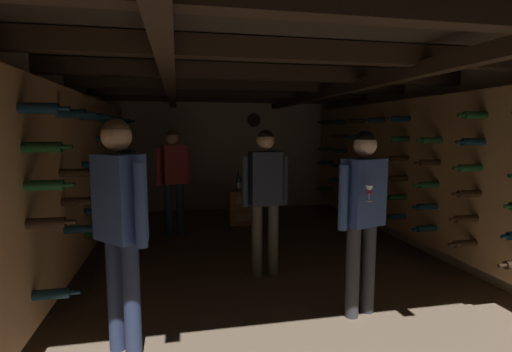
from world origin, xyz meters
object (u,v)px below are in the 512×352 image
person_guest_far_left (174,173)px  person_guest_near_left (120,214)px  person_host_center (265,189)px  person_guest_near_right (363,206)px  wine_crate_stack (243,207)px  display_bottle (238,183)px

person_guest_far_left → person_guest_near_left: 3.15m
person_host_center → person_guest_far_left: 2.13m
person_host_center → person_guest_near_left: person_guest_near_left is taller
person_guest_near_right → person_guest_near_left: size_ratio=0.95×
wine_crate_stack → person_guest_near_right: bearing=-82.5°
wine_crate_stack → person_guest_near_left: person_guest_near_left is taller
wine_crate_stack → person_guest_near_right: person_guest_near_right is taller
person_guest_near_left → wine_crate_stack: bearing=67.5°
person_guest_near_right → person_guest_near_left: bearing=-174.2°
person_host_center → person_guest_near_left: size_ratio=0.96×
person_host_center → person_guest_near_right: size_ratio=1.01×
person_guest_far_left → person_guest_near_right: person_guest_far_left is taller
wine_crate_stack → person_guest_far_left: 1.48m
wine_crate_stack → person_guest_near_left: size_ratio=0.35×
person_guest_far_left → person_guest_near_right: bearing=-60.8°
wine_crate_stack → display_bottle: size_ratio=1.71×
person_guest_far_left → person_guest_near_left: size_ratio=0.95×
person_guest_near_right → person_guest_near_left: 2.00m
person_guest_near_right → person_guest_far_left: bearing=119.2°
display_bottle → person_guest_near_right: bearing=-81.0°
person_guest_far_left → person_guest_near_left: (-0.34, -3.14, 0.06)m
person_guest_far_left → person_host_center: bearing=-61.7°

